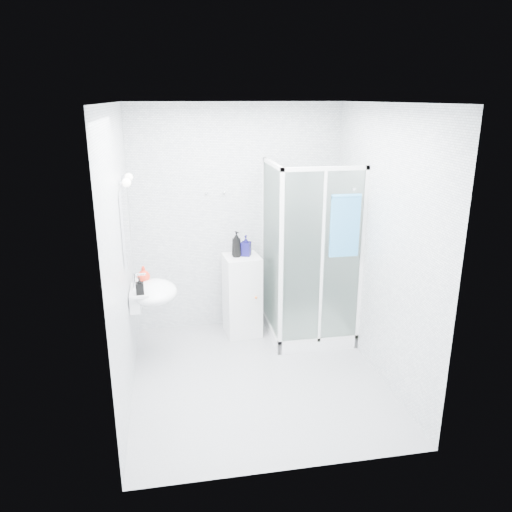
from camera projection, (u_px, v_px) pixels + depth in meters
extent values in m
cube|color=silver|center=(257.00, 252.00, 4.53)|extent=(2.40, 2.60, 2.60)
cube|color=#A1A3A5|center=(257.00, 377.00, 4.92)|extent=(2.40, 2.60, 0.01)
cube|color=white|center=(258.00, 103.00, 4.13)|extent=(2.40, 2.60, 0.01)
cube|color=white|center=(307.00, 329.00, 5.83)|extent=(0.90, 0.90, 0.12)
cube|color=white|center=(273.00, 164.00, 5.17)|extent=(0.04, 0.90, 0.04)
cube|color=white|center=(326.00, 169.00, 4.84)|extent=(0.90, 0.04, 0.04)
cube|color=white|center=(281.00, 267.00, 5.07)|extent=(0.04, 0.04, 2.00)
cube|color=white|center=(271.00, 251.00, 5.46)|extent=(0.02, 0.82, 1.84)
cube|color=white|center=(322.00, 261.00, 5.12)|extent=(0.82, 0.02, 1.84)
cube|color=white|center=(322.00, 260.00, 5.13)|extent=(0.03, 0.04, 1.84)
cylinder|color=silver|center=(302.00, 214.00, 5.80)|extent=(0.02, 0.02, 1.00)
cylinder|color=silver|center=(303.00, 173.00, 5.63)|extent=(0.09, 0.05, 0.09)
cylinder|color=silver|center=(304.00, 237.00, 5.93)|extent=(0.12, 0.04, 0.12)
cylinder|color=silver|center=(353.00, 189.00, 4.91)|extent=(0.03, 0.05, 0.03)
cube|color=white|center=(136.00, 298.00, 4.92)|extent=(0.10, 0.40, 0.18)
ellipsoid|color=white|center=(154.00, 292.00, 4.94)|extent=(0.46, 0.56, 0.20)
cube|color=white|center=(141.00, 288.00, 4.90)|extent=(0.16, 0.50, 0.02)
cylinder|color=silver|center=(134.00, 281.00, 4.87)|extent=(0.04, 0.04, 0.16)
cylinder|color=silver|center=(139.00, 274.00, 4.86)|extent=(0.12, 0.02, 0.02)
cube|color=white|center=(125.00, 224.00, 4.69)|extent=(0.02, 0.60, 0.70)
cylinder|color=silver|center=(122.00, 183.00, 4.41)|extent=(0.05, 0.04, 0.04)
sphere|color=white|center=(126.00, 183.00, 4.42)|extent=(0.08, 0.08, 0.08)
cylinder|color=silver|center=(124.00, 177.00, 4.71)|extent=(0.05, 0.04, 0.04)
sphere|color=white|center=(129.00, 177.00, 4.72)|extent=(0.08, 0.08, 0.08)
cylinder|color=silver|center=(206.00, 193.00, 5.56)|extent=(0.02, 0.04, 0.02)
sphere|color=silver|center=(206.00, 194.00, 5.54)|extent=(0.03, 0.03, 0.03)
cylinder|color=silver|center=(224.00, 193.00, 5.60)|extent=(0.02, 0.04, 0.02)
sphere|color=silver|center=(224.00, 193.00, 5.57)|extent=(0.03, 0.03, 0.03)
cube|color=white|center=(242.00, 295.00, 5.72)|extent=(0.43, 0.43, 0.94)
cube|color=white|center=(245.00, 302.00, 5.54)|extent=(0.35, 0.04, 0.80)
sphere|color=orange|center=(256.00, 298.00, 5.54)|extent=(0.03, 0.03, 0.03)
cube|color=#3284BF|center=(345.00, 227.00, 5.00)|extent=(0.30, 0.04, 0.62)
cylinder|color=#3284BF|center=(347.00, 196.00, 4.91)|extent=(0.30, 0.04, 0.04)
imported|color=black|center=(236.00, 244.00, 5.52)|extent=(0.15, 0.15, 0.29)
imported|color=#100C4D|center=(246.00, 246.00, 5.57)|extent=(0.14, 0.14, 0.23)
imported|color=red|center=(144.00, 274.00, 5.02)|extent=(0.16, 0.16, 0.16)
imported|color=black|center=(140.00, 286.00, 4.70)|extent=(0.08, 0.08, 0.17)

